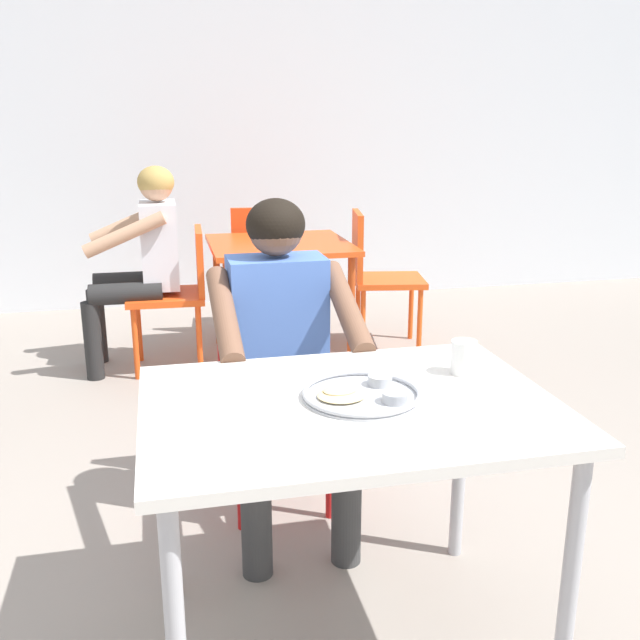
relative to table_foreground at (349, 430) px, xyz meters
The scene contains 11 objects.
back_wall 4.17m from the table_foreground, 91.08° to the left, with size 12.00×0.12×3.40m, color silver.
table_foreground is the anchor object (origin of this frame).
thali_tray 0.10m from the table_foreground, 24.58° to the left, with size 0.31×0.31×0.03m.
drinking_cup 0.41m from the table_foreground, 19.32° to the left, with size 0.07×0.07×0.10m.
chair_foreground 0.92m from the table_foreground, 93.90° to the left, with size 0.41×0.43×0.87m.
diner_foreground 0.68m from the table_foreground, 95.01° to the left, with size 0.49×0.55×1.18m.
table_background_red 2.53m from the table_foreground, 84.41° to the left, with size 0.83×0.83×0.72m.
chair_red_left 2.49m from the table_foreground, 98.28° to the left, with size 0.45×0.42×0.83m.
chair_red_right 2.73m from the table_foreground, 71.30° to the left, with size 0.50×0.47×0.88m.
chair_red_far 3.10m from the table_foreground, 86.32° to the left, with size 0.42×0.43×0.87m.
patron_background 2.57m from the table_foreground, 102.29° to the left, with size 0.55×0.49×1.18m.
Camera 1 is at (-0.38, -1.68, 1.44)m, focal length 39.83 mm.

